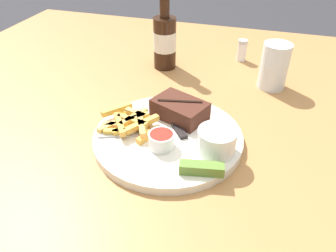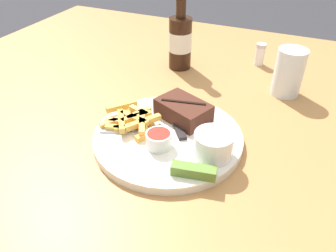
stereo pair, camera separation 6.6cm
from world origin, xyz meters
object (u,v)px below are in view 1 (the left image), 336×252
(knife_utensil, at_px, (173,121))
(drinking_glass, at_px, (274,66))
(steak_portion, at_px, (180,109))
(coleslaw_cup, at_px, (217,140))
(dinner_plate, at_px, (168,137))
(dipping_sauce_cup, at_px, (161,140))
(fork_utensil, at_px, (128,135))
(beer_bottle, at_px, (165,40))
(salt_shaker, at_px, (242,50))
(pickle_spear, at_px, (202,168))

(knife_utensil, height_order, drinking_glass, drinking_glass)
(steak_portion, bearing_deg, knife_utensil, -110.22)
(coleslaw_cup, xyz_separation_m, drinking_glass, (0.09, 0.33, 0.01))
(dinner_plate, distance_m, drinking_glass, 0.36)
(dinner_plate, xyz_separation_m, dipping_sauce_cup, (0.00, -0.04, 0.03))
(fork_utensil, distance_m, beer_bottle, 0.38)
(knife_utensil, height_order, salt_shaker, salt_shaker)
(knife_utensil, distance_m, beer_bottle, 0.32)
(dipping_sauce_cup, distance_m, fork_utensil, 0.08)
(knife_utensil, relative_size, drinking_glass, 1.19)
(pickle_spear, relative_size, salt_shaker, 1.26)
(dipping_sauce_cup, height_order, knife_utensil, dipping_sauce_cup)
(fork_utensil, relative_size, knife_utensil, 0.91)
(dipping_sauce_cup, height_order, beer_bottle, beer_bottle)
(dipping_sauce_cup, height_order, fork_utensil, dipping_sauce_cup)
(coleslaw_cup, distance_m, drinking_glass, 0.34)
(fork_utensil, bearing_deg, beer_bottle, 75.11)
(steak_portion, relative_size, dipping_sauce_cup, 2.61)
(knife_utensil, relative_size, salt_shaker, 2.18)
(pickle_spear, bearing_deg, dinner_plate, 134.11)
(beer_bottle, height_order, drinking_glass, beer_bottle)
(drinking_glass, bearing_deg, salt_shaker, 122.75)
(fork_utensil, height_order, beer_bottle, beer_bottle)
(beer_bottle, bearing_deg, steak_portion, -66.49)
(dipping_sauce_cup, xyz_separation_m, salt_shaker, (0.10, 0.50, -0.00))
(knife_utensil, bearing_deg, steak_portion, -57.41)
(pickle_spear, distance_m, knife_utensil, 0.16)
(dinner_plate, distance_m, steak_portion, 0.07)
(drinking_glass, xyz_separation_m, salt_shaker, (-0.10, 0.15, -0.03))
(coleslaw_cup, height_order, salt_shaker, coleslaw_cup)
(coleslaw_cup, bearing_deg, pickle_spear, -101.77)
(steak_portion, height_order, drinking_glass, drinking_glass)
(fork_utensil, bearing_deg, dinner_plate, 0.00)
(pickle_spear, height_order, beer_bottle, beer_bottle)
(beer_bottle, bearing_deg, pickle_spear, -64.98)
(dipping_sauce_cup, distance_m, knife_utensil, 0.09)
(fork_utensil, bearing_deg, salt_shaker, 49.49)
(fork_utensil, bearing_deg, coleslaw_cup, -19.82)
(pickle_spear, bearing_deg, dipping_sauce_cup, 151.59)
(salt_shaker, bearing_deg, dinner_plate, -102.40)
(salt_shaker, bearing_deg, drinking_glass, -57.25)
(knife_utensil, xyz_separation_m, salt_shaker, (0.10, 0.41, 0.01))
(dinner_plate, relative_size, salt_shaker, 4.74)
(steak_portion, relative_size, salt_shaker, 2.05)
(dinner_plate, bearing_deg, pickle_spear, -45.89)
(dinner_plate, bearing_deg, fork_utensil, -159.59)
(steak_portion, distance_m, coleslaw_cup, 0.14)
(pickle_spear, bearing_deg, fork_utensil, 158.87)
(dipping_sauce_cup, xyz_separation_m, knife_utensil, (-0.00, 0.09, -0.01))
(fork_utensil, bearing_deg, drinking_glass, 30.37)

